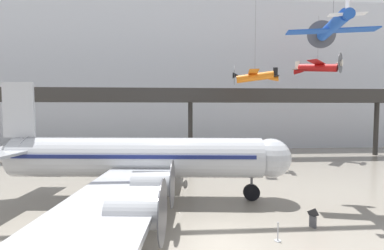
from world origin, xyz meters
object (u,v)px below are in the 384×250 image
at_px(stanchion_barrier, 278,235).
at_px(info_sign_pedestal, 313,220).
at_px(suspended_plane_blue_trainer, 333,26).
at_px(airliner_silver_main, 136,158).
at_px(suspended_plane_orange_highwing, 255,77).
at_px(suspended_plane_red_highwing, 317,67).

relative_size(stanchion_barrier, info_sign_pedestal, 0.87).
xyz_separation_m(suspended_plane_blue_trainer, info_sign_pedestal, (-3.41, -4.02, -13.08)).
bearing_deg(airliner_silver_main, suspended_plane_orange_highwing, 45.29).
xyz_separation_m(suspended_plane_orange_highwing, stanchion_barrier, (-4.28, -18.34, -11.15)).
relative_size(suspended_plane_orange_highwing, stanchion_barrier, 10.15).
bearing_deg(suspended_plane_red_highwing, suspended_plane_orange_highwing, -106.34).
bearing_deg(airliner_silver_main, stanchion_barrier, -34.41).
height_order(airliner_silver_main, suspended_plane_red_highwing, suspended_plane_red_highwing).
xyz_separation_m(airliner_silver_main, suspended_plane_blue_trainer, (15.03, -1.69, 10.14)).
height_order(suspended_plane_blue_trainer, stanchion_barrier, suspended_plane_blue_trainer).
relative_size(airliner_silver_main, suspended_plane_orange_highwing, 2.61).
height_order(airliner_silver_main, stanchion_barrier, airliner_silver_main).
bearing_deg(suspended_plane_blue_trainer, info_sign_pedestal, 151.46).
distance_m(suspended_plane_red_highwing, stanchion_barrier, 32.67).
distance_m(suspended_plane_orange_highwing, stanchion_barrier, 21.88).
xyz_separation_m(suspended_plane_red_highwing, stanchion_barrier, (-16.13, -24.99, -13.52)).
bearing_deg(suspended_plane_blue_trainer, airliner_silver_main, 95.37).
relative_size(suspended_plane_blue_trainer, suspended_plane_red_highwing, 1.02).
distance_m(suspended_plane_orange_highwing, suspended_plane_red_highwing, 13.80).
bearing_deg(info_sign_pedestal, stanchion_barrier, 177.17).
distance_m(stanchion_barrier, info_sign_pedestal, 3.19).
height_order(airliner_silver_main, suspended_plane_orange_highwing, suspended_plane_orange_highwing).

